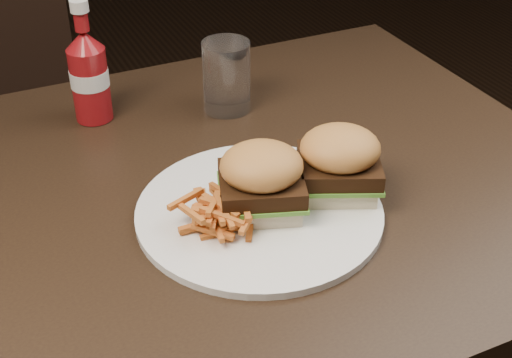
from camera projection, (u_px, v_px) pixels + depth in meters
name	position (u px, v px, depth m)	size (l,w,h in m)	color
dining_table	(161.00, 210.00, 0.97)	(1.20, 0.80, 0.04)	black
plate	(259.00, 212.00, 0.92)	(0.32, 0.32, 0.01)	white
sandwich_half_a	(261.00, 202.00, 0.92)	(0.09, 0.09, 0.02)	#FCDDC3
sandwich_half_b	(338.00, 183.00, 0.95)	(0.09, 0.09, 0.02)	#FCE7BB
fries_pile	(218.00, 211.00, 0.88)	(0.10, 0.10, 0.04)	#B43E24
ketchup_bottle	(90.00, 84.00, 1.11)	(0.06, 0.06, 0.12)	maroon
tumbler	(227.00, 78.00, 1.14)	(0.08, 0.08, 0.12)	white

